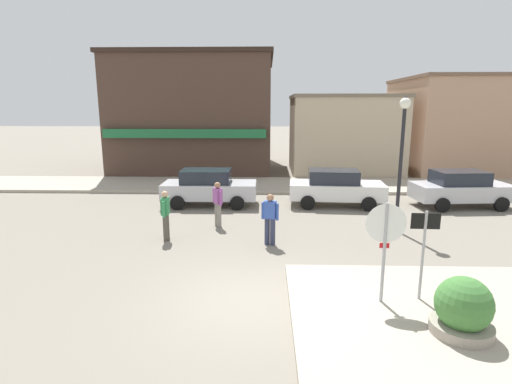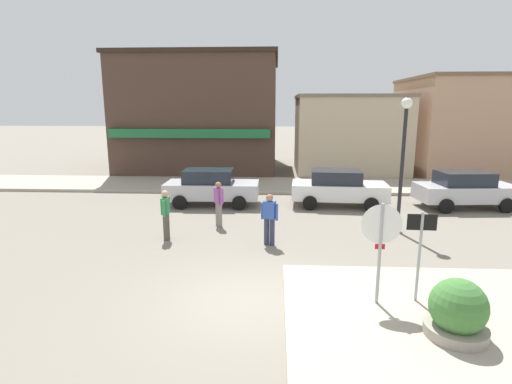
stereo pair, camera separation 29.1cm
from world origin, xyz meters
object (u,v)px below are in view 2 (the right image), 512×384
object	(u,v)px
one_way_sign	(420,248)
pedestrian_kerb_side	(219,202)
parked_car_third	(465,189)
parked_car_nearest	(211,187)
pedestrian_crossing_far	(269,218)
planter	(457,315)
pedestrian_crossing_near	(166,213)
parked_car_second	(338,188)
stop_sign	(380,241)
lamp_post	(404,145)

from	to	relation	value
one_way_sign	pedestrian_kerb_side	size ratio (longest dim) A/B	1.30
one_way_sign	parked_car_third	distance (m)	10.12
one_way_sign	parked_car_third	bearing A→B (deg)	60.68
parked_car_nearest	pedestrian_crossing_far	world-z (taller)	pedestrian_crossing_far
planter	parked_car_third	world-z (taller)	parked_car_third
parked_car_nearest	pedestrian_crossing_near	bearing A→B (deg)	-98.59
parked_car_nearest	parked_car_second	bearing A→B (deg)	0.83
stop_sign	pedestrian_kerb_side	distance (m)	7.20
one_way_sign	parked_car_nearest	bearing A→B (deg)	123.41
planter	pedestrian_crossing_near	size ratio (longest dim) A/B	0.76
one_way_sign	pedestrian_crossing_far	xyz separation A→B (m)	(-3.19, 3.77, -0.46)
parked_car_second	one_way_sign	bearing A→B (deg)	-87.81
parked_car_nearest	pedestrian_crossing_far	distance (m)	5.67
stop_sign	lamp_post	bearing A→B (deg)	69.67
stop_sign	one_way_sign	size ratio (longest dim) A/B	1.10
stop_sign	parked_car_nearest	size ratio (longest dim) A/B	0.57
one_way_sign	planter	bearing A→B (deg)	-78.87
planter	lamp_post	size ratio (longest dim) A/B	0.27
parked_car_nearest	parked_car_second	distance (m)	5.47
stop_sign	one_way_sign	world-z (taller)	stop_sign
parked_car_second	parked_car_third	world-z (taller)	same
planter	parked_car_second	distance (m)	10.24
parked_car_nearest	pedestrian_kerb_side	xyz separation A→B (m)	(0.77, -3.13, 0.06)
planter	parked_car_third	bearing A→B (deg)	65.21
stop_sign	lamp_post	world-z (taller)	lamp_post
planter	parked_car_nearest	xyz separation A→B (m)	(-6.07, 10.14, 0.25)
stop_sign	parked_car_second	size ratio (longest dim) A/B	0.56
pedestrian_crossing_far	one_way_sign	bearing A→B (deg)	-49.72
stop_sign	parked_car_nearest	distance (m)	10.25
parked_car_nearest	parked_car_third	bearing A→B (deg)	0.04
lamp_post	parked_car_third	world-z (taller)	lamp_post
stop_sign	planter	xyz separation A→B (m)	(1.12, -1.19, -0.96)
planter	parked_car_third	size ratio (longest dim) A/B	0.30
lamp_post	pedestrian_crossing_far	size ratio (longest dim) A/B	2.82
lamp_post	pedestrian_kerb_side	world-z (taller)	lamp_post
lamp_post	pedestrian_kerb_side	size ratio (longest dim) A/B	2.82
stop_sign	pedestrian_crossing_near	size ratio (longest dim) A/B	1.43
stop_sign	pedestrian_kerb_side	bearing A→B (deg)	125.69
parked_car_third	pedestrian_crossing_far	bearing A→B (deg)	-148.22
parked_car_second	planter	bearing A→B (deg)	-86.63
parked_car_third	pedestrian_crossing_near	size ratio (longest dim) A/B	2.56
parked_car_second	pedestrian_crossing_near	xyz separation A→B (m)	(-6.17, -4.75, 0.06)
parked_car_nearest	parked_car_second	world-z (taller)	same
lamp_post	one_way_sign	bearing A→B (deg)	-102.38
parked_car_second	parked_car_third	bearing A→B (deg)	-0.78
one_way_sign	parked_car_second	bearing A→B (deg)	92.19
planter	pedestrian_kerb_side	bearing A→B (deg)	127.08
one_way_sign	parked_car_second	distance (m)	8.90
pedestrian_crossing_near	pedestrian_kerb_side	world-z (taller)	same
pedestrian_kerb_side	stop_sign	bearing A→B (deg)	-54.31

